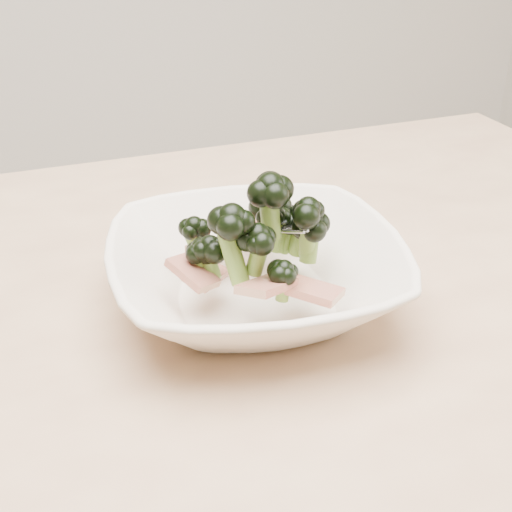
% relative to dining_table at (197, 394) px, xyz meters
% --- Properties ---
extents(dining_table, '(1.20, 0.80, 0.75)m').
position_rel_dining_table_xyz_m(dining_table, '(0.00, 0.00, 0.00)').
color(dining_table, tan).
rests_on(dining_table, ground).
extents(broccoli_dish, '(0.30, 0.30, 0.13)m').
position_rel_dining_table_xyz_m(broccoli_dish, '(0.06, -0.01, 0.14)').
color(broccoli_dish, beige).
rests_on(broccoli_dish, dining_table).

